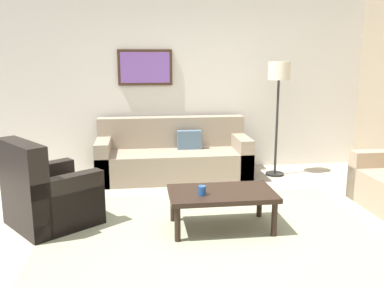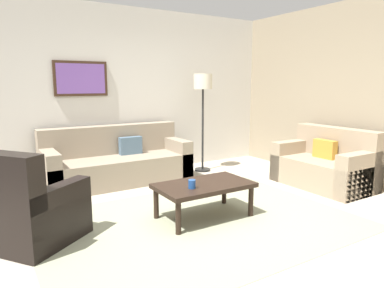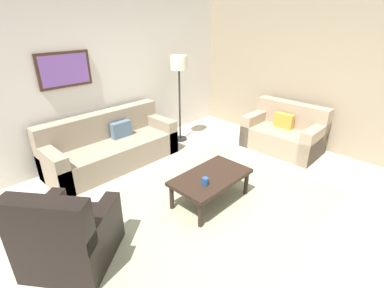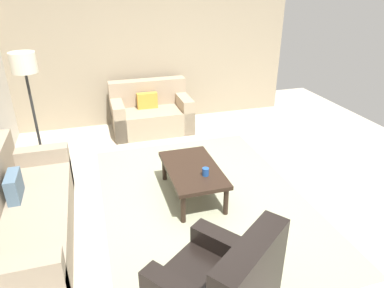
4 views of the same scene
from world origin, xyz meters
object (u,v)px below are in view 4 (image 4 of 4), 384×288
coffee_table (193,171)px  lamp_standing (26,76)px  couch_main (15,220)px  cup (206,172)px  couch_loveseat (151,114)px

coffee_table → lamp_standing: bearing=57.0°
couch_main → lamp_standing: size_ratio=1.30×
coffee_table → cup: cup is taller
couch_main → couch_loveseat: (2.66, -1.90, 0.00)m
couch_loveseat → lamp_standing: size_ratio=0.81×
couch_loveseat → cup: bearing=-175.6°
coffee_table → cup: size_ratio=11.34×
lamp_standing → couch_loveseat: bearing=-58.0°
couch_loveseat → coffee_table: (-2.32, -0.10, 0.06)m
couch_main → lamp_standing: bearing=-4.9°
couch_main → lamp_standing: lamp_standing is taller
coffee_table → cup: bearing=-157.3°
couch_main → couch_loveseat: same height
couch_main → coffee_table: couch_main is taller
lamp_standing → couch_main: bearing=175.1°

